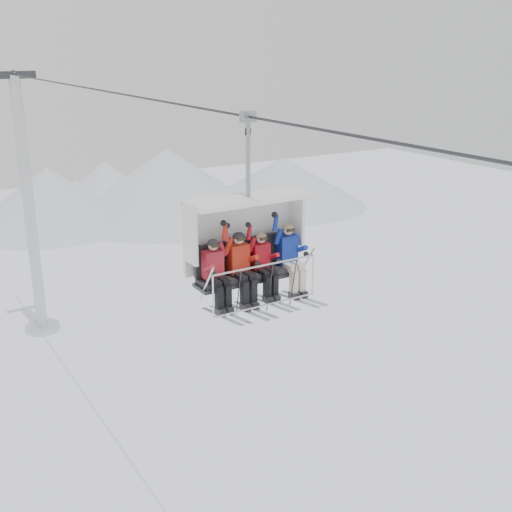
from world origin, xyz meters
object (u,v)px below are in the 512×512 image
chairlift_carrier (245,236)px  skier_center_right (263,263)px  skier_far_right (290,255)px  skier_center_left (241,265)px  skier_far_left (216,271)px  lift_tower_right (31,227)px

chairlift_carrier → skier_center_right: size_ratio=2.36×
skier_far_right → skier_center_left: bearing=-180.0°
skier_center_right → skier_far_left: bearing=179.7°
skier_center_left → skier_far_right: size_ratio=1.00×
chairlift_carrier → skier_center_right: chairlift_carrier is taller
lift_tower_right → skier_far_right: size_ratio=7.87×
skier_center_left → skier_far_right: bearing=0.0°
chairlift_carrier → skier_far_right: (0.96, -0.31, -0.51)m
skier_far_left → skier_center_right: bearing=-0.3°
skier_far_left → lift_tower_right: bearing=87.6°
skier_far_left → chairlift_carrier: bearing=19.3°
skier_far_left → skier_far_right: bearing=0.2°
skier_far_left → skier_center_right: size_ratio=1.00×
lift_tower_right → skier_center_left: size_ratio=7.91×
skier_center_right → skier_far_right: (0.70, 0.01, 0.05)m
skier_far_left → skier_center_right: skier_far_left is taller
skier_center_right → skier_far_right: bearing=1.0°
skier_far_left → skier_center_right: (1.16, -0.01, -0.02)m
skier_center_right → lift_tower_right: bearing=90.7°
chairlift_carrier → skier_far_right: chairlift_carrier is taller
skier_center_left → skier_far_right: 1.26m
skier_far_left → skier_center_left: (0.61, 0.01, 0.02)m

